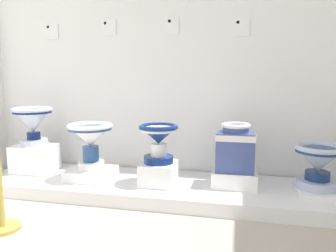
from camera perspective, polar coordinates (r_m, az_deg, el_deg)
The scene contains 17 objects.
wall_back at distance 3.15m, azimuth 0.60°, elevation 15.82°, with size 3.95×0.06×2.83m, color white.
display_platform at distance 2.85m, azimuth -1.31°, elevation -11.10°, with size 3.24×0.78×0.11m, color white.
plinth_block_broad_patterned at distance 3.37m, azimuth -22.81°, elevation -5.38°, with size 0.38×0.31×0.26m, color white.
antique_toilet_broad_patterned at distance 3.30m, azimuth -23.17°, elevation 0.88°, with size 0.37×0.37×0.37m.
plinth_block_leftmost at distance 2.98m, azimuth -13.61°, elevation -8.35°, with size 0.40×0.35×0.09m, color white.
antique_toilet_leftmost at distance 2.90m, azimuth -13.83°, elevation -1.96°, with size 0.40×0.40×0.41m.
plinth_block_tall_cobalt at distance 2.75m, azimuth -1.69°, elevation -8.49°, with size 0.29×0.32×0.19m, color white.
antique_toilet_tall_cobalt at distance 2.68m, azimuth -1.72°, elevation -2.07°, with size 0.33×0.33×0.33m.
plinth_block_slender_white at distance 2.77m, azimuth 11.85°, elevation -9.17°, with size 0.37×0.30×0.13m, color white.
antique_toilet_slender_white at distance 2.70m, azimuth 12.02°, elevation -3.61°, with size 0.32×0.27×0.40m.
plinth_block_rightmost at distance 2.81m, azimuth 25.12°, elevation -10.44°, with size 0.32×0.39×0.04m, color white.
antique_toilet_rightmost at distance 2.75m, azimuth 25.41°, elevation -5.84°, with size 0.37×0.37×0.34m.
info_placard_first at distance 3.59m, azimuth -20.15°, elevation 15.71°, with size 0.14×0.01×0.15m.
info_placard_second at distance 3.31m, azimuth -10.50°, elevation 17.04°, with size 0.13×0.01×0.15m.
info_placard_third at distance 3.12m, azimuth 0.90°, elevation 17.60°, with size 0.11×0.01×0.15m.
info_placard_fourth at distance 3.05m, azimuth 13.25°, elevation 16.93°, with size 0.13×0.01×0.15m.
stanchion_post_near_left at distance 2.41m, azimuth -28.07°, elevation -9.50°, with size 0.23×0.23×0.96m.
Camera 1 is at (2.52, -0.39, 1.00)m, focal length 33.85 mm.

